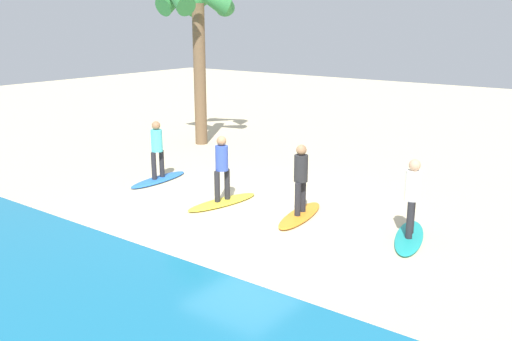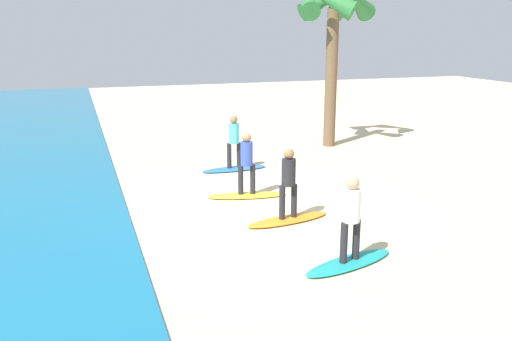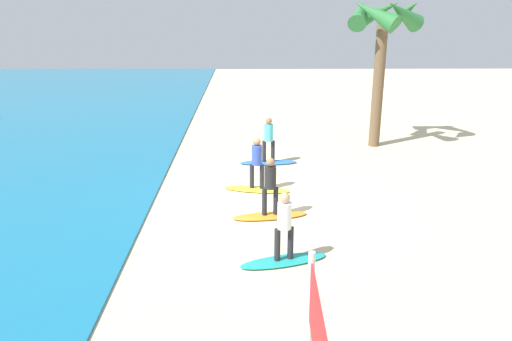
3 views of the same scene
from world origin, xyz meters
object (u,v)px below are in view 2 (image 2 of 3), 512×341
object	(u,v)px
surfer_yellow	(247,159)
surfboard_orange	(288,219)
surfer_orange	(289,178)
palm_tree	(333,16)
surfboard_teal	(349,262)
surfboard_yellow	(247,195)
surfboard_blue	(234,169)
surfer_blue	(234,138)
surfer_teal	(351,213)

from	to	relation	value
surfer_yellow	surfboard_orange	bearing A→B (deg)	-170.81
surfer_orange	palm_tree	world-z (taller)	palm_tree
surfboard_teal	surfboard_yellow	size ratio (longest dim) A/B	1.00
surfer_yellow	surfboard_blue	world-z (taller)	surfer_yellow
surfboard_teal	palm_tree	size ratio (longest dim) A/B	0.35
surfboard_orange	surfer_blue	bearing A→B (deg)	-101.50
surfboard_teal	surfer_teal	xyz separation A→B (m)	(0.00, -0.00, 0.99)
surfboard_teal	surfer_yellow	bearing A→B (deg)	-99.70
surfboard_blue	palm_tree	distance (m)	6.91
surfboard_yellow	surfboard_orange	bearing A→B (deg)	109.66
surfboard_teal	palm_tree	world-z (taller)	palm_tree
surfboard_teal	surfboard_blue	world-z (taller)	same
surfer_blue	palm_tree	size ratio (longest dim) A/B	0.28
surfer_blue	surfboard_blue	bearing A→B (deg)	0.00
surfboard_yellow	surfer_blue	distance (m)	2.99
surfer_yellow	palm_tree	world-z (taller)	palm_tree
surfer_teal	surfer_blue	world-z (taller)	same
surfer_teal	surfer_orange	size ratio (longest dim) A/B	1.00
surfboard_teal	surfer_teal	bearing A→B (deg)	-120.48
surfer_yellow	surfer_blue	size ratio (longest dim) A/B	1.00
surfer_yellow	surfboard_teal	bearing A→B (deg)	-173.25
surfer_teal	surfboard_blue	distance (m)	7.50
surfer_teal	surfboard_blue	size ratio (longest dim) A/B	0.78
palm_tree	surfer_yellow	bearing A→B (deg)	136.36
surfer_teal	surfboard_yellow	world-z (taller)	surfer_teal
surfboard_blue	surfer_yellow	bearing A→B (deg)	77.44
palm_tree	surfer_teal	bearing A→B (deg)	155.98
surfboard_teal	surfboard_yellow	world-z (taller)	same
surfer_teal	surfer_orange	bearing A→B (deg)	4.75
surfboard_blue	surfboard_orange	bearing A→B (deg)	85.45
surfboard_blue	surfboard_yellow	bearing A→B (deg)	77.44
surfer_yellow	surfer_blue	distance (m)	2.82
surfboard_orange	surfer_yellow	distance (m)	2.33
surfboard_teal	surfboard_orange	xyz separation A→B (m)	(2.57, 0.21, 0.00)
surfboard_blue	surfer_blue	size ratio (longest dim) A/B	1.28
surfer_teal	surfboard_blue	bearing A→B (deg)	0.61
surfboard_yellow	surfer_blue	world-z (taller)	surfer_blue
surfboard_blue	palm_tree	size ratio (longest dim) A/B	0.35
surfer_teal	palm_tree	bearing A→B (deg)	-24.02
surfboard_yellow	palm_tree	xyz separation A→B (m)	(5.16, -4.92, 4.72)
surfer_orange	surfer_blue	xyz separation A→B (m)	(4.86, -0.13, 0.00)
surfboard_yellow	surfboard_blue	world-z (taller)	same
surfboard_yellow	palm_tree	distance (m)	8.55
surfboard_blue	surfer_blue	distance (m)	0.99
surfer_teal	surfboard_orange	world-z (taller)	surfer_teal
surfboard_orange	surfer_orange	xyz separation A→B (m)	(0.00, -0.00, 0.99)
surfboard_teal	surfer_blue	bearing A→B (deg)	-105.83
palm_tree	surfboard_blue	bearing A→B (deg)	118.12
surfer_orange	surfboard_yellow	distance (m)	2.33
surfer_orange	surfer_yellow	size ratio (longest dim) A/B	1.00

